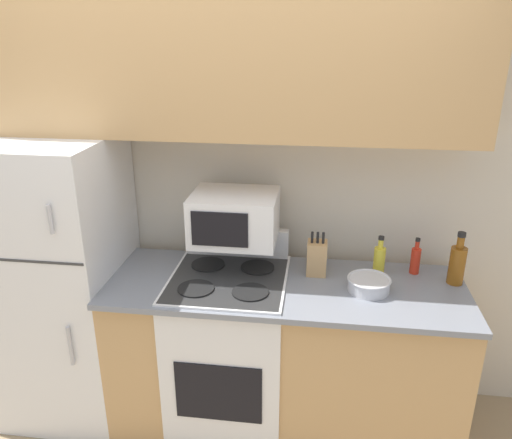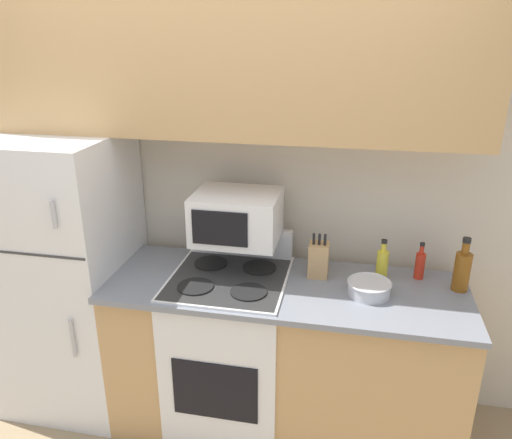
% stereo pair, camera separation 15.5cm
% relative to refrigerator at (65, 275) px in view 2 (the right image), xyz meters
% --- Properties ---
extents(wall_back, '(8.00, 0.05, 2.55)m').
position_rel_refrigerator_xyz_m(wall_back, '(0.91, 0.38, 0.47)').
color(wall_back, beige).
rests_on(wall_back, ground_plane).
extents(lower_cabinets, '(1.83, 0.66, 0.90)m').
position_rel_refrigerator_xyz_m(lower_cabinets, '(1.28, -0.03, -0.35)').
color(lower_cabinets, tan).
rests_on(lower_cabinets, ground_plane).
extents(refrigerator, '(0.73, 0.71, 1.61)m').
position_rel_refrigerator_xyz_m(refrigerator, '(0.00, 0.00, 0.00)').
color(refrigerator, white).
rests_on(refrigerator, ground_plane).
extents(upper_cabinets, '(2.56, 0.35, 0.65)m').
position_rel_refrigerator_xyz_m(upper_cabinets, '(0.91, 0.17, 1.13)').
color(upper_cabinets, tan).
rests_on(upper_cabinets, refrigerator).
extents(stove, '(0.61, 0.64, 1.08)m').
position_rel_refrigerator_xyz_m(stove, '(0.98, -0.04, -0.33)').
color(stove, white).
rests_on(stove, ground_plane).
extents(microwave, '(0.44, 0.36, 0.25)m').
position_rel_refrigerator_xyz_m(microwave, '(1.00, 0.08, 0.40)').
color(microwave, white).
rests_on(microwave, stove).
extents(knife_block, '(0.10, 0.10, 0.24)m').
position_rel_refrigerator_xyz_m(knife_block, '(1.43, 0.09, 0.19)').
color(knife_block, tan).
rests_on(knife_block, lower_cabinets).
extents(bowl, '(0.22, 0.22, 0.07)m').
position_rel_refrigerator_xyz_m(bowl, '(1.69, -0.06, 0.14)').
color(bowl, silver).
rests_on(bowl, lower_cabinets).
extents(bottle_cooking_spray, '(0.06, 0.06, 0.22)m').
position_rel_refrigerator_xyz_m(bottle_cooking_spray, '(1.76, 0.12, 0.18)').
color(bottle_cooking_spray, gold).
rests_on(bottle_cooking_spray, lower_cabinets).
extents(bottle_whiskey, '(0.08, 0.08, 0.28)m').
position_rel_refrigerator_xyz_m(bottle_whiskey, '(2.14, 0.08, 0.21)').
color(bottle_whiskey, brown).
rests_on(bottle_whiskey, lower_cabinets).
extents(bottle_hot_sauce, '(0.05, 0.05, 0.20)m').
position_rel_refrigerator_xyz_m(bottle_hot_sauce, '(1.95, 0.17, 0.18)').
color(bottle_hot_sauce, red).
rests_on(bottle_hot_sauce, lower_cabinets).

